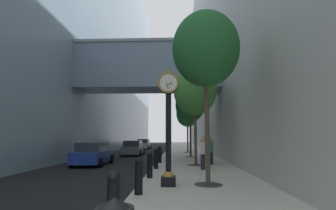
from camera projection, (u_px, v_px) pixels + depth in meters
The scene contains 19 objects.
ground_plane at pixel (165, 154), 28.96m from camera, with size 110.00×110.00×0.00m, color black.
sidewalk_right at pixel (186, 152), 31.84m from camera, with size 5.14×80.00×0.14m, color beige.
building_block_left at pixel (84, 20), 34.59m from camera, with size 21.49×80.00×36.47m.
building_block_right at pixel (237, 39), 33.45m from camera, with size 9.00×80.00×30.11m.
street_clock at pixel (168, 120), 9.68m from camera, with size 0.84×0.55×4.53m.
bollard_nearest at pixel (113, 200), 4.88m from camera, with size 0.27×0.27×1.17m.
bollard_second at pixel (139, 175), 8.06m from camera, with size 0.27×0.27×1.17m.
bollard_third at pixel (150, 164), 11.23m from camera, with size 0.27×0.27×1.17m.
bollard_fourth at pixel (156, 158), 14.41m from camera, with size 0.27×0.27×1.17m.
bollard_fifth at pixel (160, 154), 17.59m from camera, with size 0.27×0.27×1.17m.
street_tree_near at pixel (206, 49), 10.26m from camera, with size 2.76×2.76×7.04m.
street_tree_mid_near at pixel (195, 91), 16.71m from camera, with size 2.86×2.86×6.54m.
street_tree_mid_far at pixel (190, 105), 23.21m from camera, with size 2.75×2.75×6.35m.
street_tree_far at pixel (187, 114), 29.70m from camera, with size 2.67×2.67×6.07m.
pedestrian_walking at pixel (211, 151), 16.65m from camera, with size 0.42×0.42×1.72m.
pedestrian_by_clock at pixel (203, 152), 14.09m from camera, with size 0.47×0.47×1.81m.
car_blue_near at pixel (93, 154), 17.38m from camera, with size 2.10×4.17×1.57m.
car_silver_mid at pixel (144, 144), 38.91m from camera, with size 2.04×4.25×1.60m.
car_grey_far at pixel (133, 148), 26.22m from camera, with size 2.10×4.27×1.56m.
Camera 1 is at (1.56, -2.40, 2.00)m, focal length 26.52 mm.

